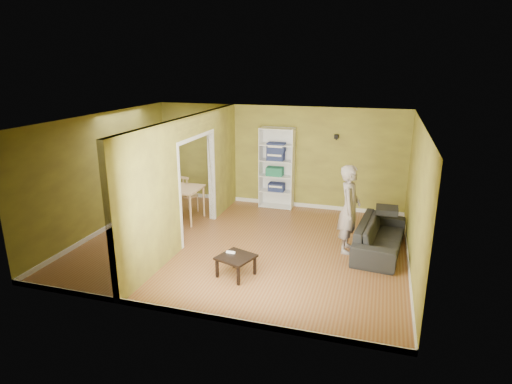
% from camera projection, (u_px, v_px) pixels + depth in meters
% --- Properties ---
extents(room_shell, '(6.50, 6.50, 6.50)m').
position_uv_depth(room_shell, '(244.00, 184.00, 8.53)').
color(room_shell, brown).
rests_on(room_shell, ground).
extents(partition, '(0.22, 5.50, 2.60)m').
position_uv_depth(partition, '(189.00, 180.00, 8.86)').
color(partition, '#A4A138').
rests_on(partition, ground).
extents(wall_speaker, '(0.10, 0.10, 0.10)m').
position_uv_depth(wall_speaker, '(336.00, 137.00, 10.41)').
color(wall_speaker, black).
rests_on(wall_speaker, room_shell).
extents(sofa, '(2.19, 1.13, 0.80)m').
position_uv_depth(sofa, '(380.00, 232.00, 8.51)').
color(sofa, black).
rests_on(sofa, ground).
extents(person, '(0.78, 0.62, 2.07)m').
position_uv_depth(person, '(350.00, 202.00, 8.33)').
color(person, slate).
rests_on(person, ground).
extents(bookshelf, '(0.87, 0.38, 2.07)m').
position_uv_depth(bookshelf, '(277.00, 168.00, 10.98)').
color(bookshelf, white).
rests_on(bookshelf, ground).
extents(paper_box_navy_a, '(0.40, 0.26, 0.21)m').
position_uv_depth(paper_box_navy_a, '(277.00, 187.00, 11.08)').
color(paper_box_navy_a, navy).
rests_on(paper_box_navy_a, bookshelf).
extents(paper_box_teal, '(0.42, 0.28, 0.22)m').
position_uv_depth(paper_box_teal, '(275.00, 171.00, 10.97)').
color(paper_box_teal, '#155A5F').
rests_on(paper_box_teal, bookshelf).
extents(paper_box_navy_b, '(0.43, 0.28, 0.22)m').
position_uv_depth(paper_box_navy_b, '(276.00, 156.00, 10.85)').
color(paper_box_navy_b, navy).
rests_on(paper_box_navy_b, bookshelf).
extents(paper_box_navy_c, '(0.45, 0.29, 0.23)m').
position_uv_depth(paper_box_navy_c, '(276.00, 147.00, 10.78)').
color(paper_box_navy_c, navy).
rests_on(paper_box_navy_c, bookshelf).
extents(coffee_table, '(0.57, 0.57, 0.38)m').
position_uv_depth(coffee_table, '(236.00, 259.00, 7.50)').
color(coffee_table, black).
rests_on(coffee_table, ground).
extents(game_controller, '(0.16, 0.04, 0.03)m').
position_uv_depth(game_controller, '(231.00, 252.00, 7.60)').
color(game_controller, white).
rests_on(game_controller, coffee_table).
extents(dining_table, '(1.29, 0.86, 0.81)m').
position_uv_depth(dining_table, '(174.00, 190.00, 10.14)').
color(dining_table, tan).
rests_on(dining_table, ground).
extents(chair_left, '(0.57, 0.57, 0.97)m').
position_uv_depth(chair_left, '(146.00, 196.00, 10.49)').
color(chair_left, tan).
rests_on(chair_left, ground).
extents(chair_near, '(0.48, 0.48, 0.87)m').
position_uv_depth(chair_near, '(163.00, 209.00, 9.71)').
color(chair_near, '#DAAD79').
rests_on(chair_near, ground).
extents(chair_far, '(0.56, 0.56, 0.98)m').
position_uv_depth(chair_far, '(189.00, 194.00, 10.66)').
color(chair_far, tan).
rests_on(chair_far, ground).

